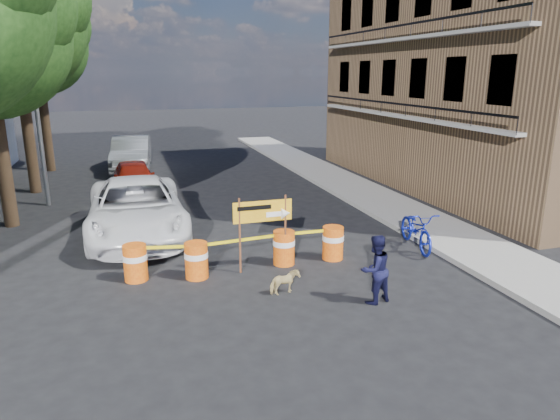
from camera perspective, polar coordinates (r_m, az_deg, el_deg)
ground at (r=12.05m, az=-1.31°, el=-8.43°), size 120.00×120.00×0.00m
sidewalk_east at (r=19.57m, az=11.45°, el=0.94°), size 2.40×40.00×0.15m
apartment_building at (r=23.92m, az=22.74°, el=17.01°), size 8.00×16.00×12.00m
tree_mid_b at (r=22.99m, az=-27.99°, el=18.34°), size 5.67×5.40×9.62m
tree_far at (r=27.89m, az=-26.02°, el=16.72°), size 5.04×4.80×8.84m
streetlamp at (r=20.33m, az=-26.14°, el=12.52°), size 1.25×0.18×8.00m
barrel_far_left at (r=12.57m, az=-16.21°, el=-5.71°), size 0.58×0.58×0.90m
barrel_mid_left at (r=12.39m, az=-9.54°, el=-5.61°), size 0.58×0.58×0.90m
barrel_mid_right at (r=13.07m, az=0.45°, el=-4.25°), size 0.58×0.58×0.90m
barrel_far_right at (r=13.51m, az=6.07°, el=-3.68°), size 0.58×0.58×0.90m
detour_sign at (r=12.43m, az=-1.08°, el=-0.69°), size 1.51×0.28×1.94m
pedestrian at (r=11.05m, az=10.81°, el=-6.67°), size 0.88×0.77×1.54m
bicycle at (r=14.61m, az=15.48°, el=-0.17°), size 0.95×1.26×2.17m
dog at (r=11.42m, az=0.54°, el=-8.28°), size 0.72×0.42×0.57m
suv_white at (r=15.93m, az=-16.09°, el=0.20°), size 2.83×6.14×1.70m
sedan_red at (r=21.64m, az=-16.34°, el=3.63°), size 1.76×4.03×1.35m
sedan_silver at (r=26.91m, az=-16.64°, el=6.21°), size 2.19×5.29×1.70m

